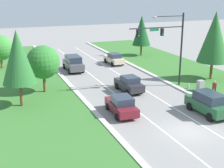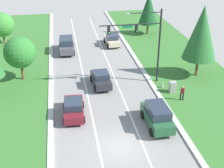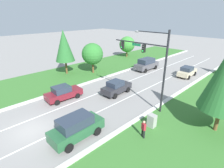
% 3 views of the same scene
% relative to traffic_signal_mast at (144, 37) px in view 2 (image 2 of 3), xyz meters
% --- Properties ---
extents(ground_plane, '(160.00, 160.00, 0.00)m').
position_rel_traffic_signal_mast_xyz_m(ground_plane, '(-4.62, -11.05, -5.53)').
color(ground_plane, gray).
extents(curb_strip_right, '(0.50, 90.00, 0.15)m').
position_rel_traffic_signal_mast_xyz_m(curb_strip_right, '(1.03, -11.05, -5.45)').
color(curb_strip_right, beige).
rests_on(curb_strip_right, ground_plane).
extents(curb_strip_left, '(0.50, 90.00, 0.15)m').
position_rel_traffic_signal_mast_xyz_m(curb_strip_left, '(-10.27, -11.05, -5.45)').
color(curb_strip_left, beige).
rests_on(curb_strip_left, ground_plane).
extents(lane_stripe_inner_left, '(0.14, 81.00, 0.01)m').
position_rel_traffic_signal_mast_xyz_m(lane_stripe_inner_left, '(-6.42, -11.05, -5.53)').
color(lane_stripe_inner_left, white).
rests_on(lane_stripe_inner_left, ground_plane).
extents(lane_stripe_inner_right, '(0.14, 81.00, 0.01)m').
position_rel_traffic_signal_mast_xyz_m(lane_stripe_inner_right, '(-2.82, -11.05, -5.53)').
color(lane_stripe_inner_right, white).
rests_on(lane_stripe_inner_right, ground_plane).
extents(traffic_signal_mast, '(6.67, 0.41, 8.42)m').
position_rel_traffic_signal_mast_xyz_m(traffic_signal_mast, '(0.00, 0.00, 0.00)').
color(traffic_signal_mast, black).
rests_on(traffic_signal_mast, ground_plane).
extents(burgundy_sedan, '(2.18, 4.41, 1.72)m').
position_rel_traffic_signal_mast_xyz_m(burgundy_sedan, '(-8.09, -5.72, -4.68)').
color(burgundy_sedan, maroon).
rests_on(burgundy_sedan, ground_plane).
extents(forest_suv, '(2.11, 4.58, 2.06)m').
position_rel_traffic_signal_mast_xyz_m(forest_suv, '(-0.87, -8.64, -4.47)').
color(forest_suv, '#235633').
rests_on(forest_suv, ground_plane).
extents(charcoal_sedan, '(2.13, 4.24, 1.78)m').
position_rel_traffic_signal_mast_xyz_m(charcoal_sedan, '(-4.69, 0.02, -4.64)').
color(charcoal_sedan, '#28282D').
rests_on(charcoal_sedan, ground_plane).
extents(graphite_suv, '(2.25, 5.04, 2.14)m').
position_rel_traffic_signal_mast_xyz_m(graphite_suv, '(-8.02, 11.41, -4.43)').
color(graphite_suv, '#4C4C51').
rests_on(graphite_suv, ground_plane).
extents(champagne_sedan, '(2.05, 4.30, 1.68)m').
position_rel_traffic_signal_mast_xyz_m(champagne_sedan, '(-1.17, 13.17, -4.68)').
color(champagne_sedan, beige).
rests_on(champagne_sedan, ground_plane).
extents(utility_cabinet, '(0.70, 0.60, 1.28)m').
position_rel_traffic_signal_mast_xyz_m(utility_cabinet, '(2.65, -2.90, -4.89)').
color(utility_cabinet, '#9E9E99').
rests_on(utility_cabinet, ground_plane).
extents(pedestrian, '(0.43, 0.34, 1.69)m').
position_rel_traffic_signal_mast_xyz_m(pedestrian, '(3.01, -4.70, -4.59)').
color(pedestrian, black).
rests_on(pedestrian, ground_plane).
extents(fire_hydrant, '(0.34, 0.20, 0.70)m').
position_rel_traffic_signal_mast_xyz_m(fire_hydrant, '(1.90, -1.73, -5.19)').
color(fire_hydrant, '#B7B7BC').
rests_on(fire_hydrant, ground_plane).
extents(conifer_near_right_tree, '(3.08, 3.08, 6.79)m').
position_rel_traffic_signal_mast_xyz_m(conifer_near_right_tree, '(5.54, 17.39, -1.22)').
color(conifer_near_right_tree, brown).
rests_on(conifer_near_right_tree, ground_plane).
extents(oak_near_left_tree, '(3.61, 3.61, 5.20)m').
position_rel_traffic_signal_mast_xyz_m(oak_near_left_tree, '(-13.44, 3.20, -2.14)').
color(oak_near_left_tree, brown).
rests_on(oak_near_left_tree, ground_plane).
extents(conifer_far_right_tree, '(3.86, 3.86, 8.46)m').
position_rel_traffic_signal_mast_xyz_m(conifer_far_right_tree, '(6.93, 0.72, -0.17)').
color(conifer_far_right_tree, brown).
rests_on(conifer_far_right_tree, ground_plane).
extents(oak_far_left_tree, '(3.63, 3.63, 4.83)m').
position_rel_traffic_signal_mast_xyz_m(oak_far_left_tree, '(-17.25, 16.54, -2.52)').
color(oak_far_left_tree, brown).
rests_on(oak_far_left_tree, ground_plane).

